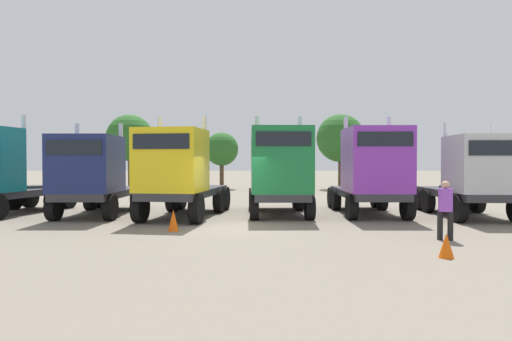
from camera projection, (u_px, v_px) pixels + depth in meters
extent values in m
plane|color=gray|center=(232.00, 227.00, 15.32)|extent=(200.00, 200.00, 0.00)
cube|color=#333338|center=(13.00, 193.00, 19.31)|extent=(3.35, 6.08, 0.30)
cylinder|color=silver|center=(24.00, 153.00, 18.64)|extent=(0.21, 0.21, 3.27)
cylinder|color=#333338|center=(33.00, 187.00, 20.54)|extent=(1.30, 1.30, 0.12)
cylinder|color=black|center=(54.00, 200.00, 20.34)|extent=(0.55, 1.06, 1.01)
cylinder|color=black|center=(13.00, 199.00, 20.78)|extent=(0.55, 1.06, 1.01)
cylinder|color=black|center=(68.00, 198.00, 21.42)|extent=(0.55, 1.06, 1.01)
cylinder|color=black|center=(30.00, 197.00, 21.86)|extent=(0.55, 1.06, 1.01)
cube|color=#333338|center=(103.00, 193.00, 19.19)|extent=(2.27, 6.02, 0.30)
cube|color=navy|center=(87.00, 164.00, 17.37)|extent=(2.43, 2.43, 2.29)
cube|color=black|center=(74.00, 147.00, 16.14)|extent=(2.10, 0.06, 0.55)
cylinder|color=silver|center=(121.00, 157.00, 18.72)|extent=(0.18, 0.18, 2.89)
cylinder|color=silver|center=(77.00, 157.00, 18.72)|extent=(0.18, 0.18, 2.89)
cylinder|color=#333338|center=(113.00, 186.00, 20.51)|extent=(1.11, 1.11, 0.12)
cylinder|color=black|center=(110.00, 208.00, 16.90)|extent=(0.36, 1.04, 1.03)
cylinder|color=black|center=(54.00, 208.00, 16.90)|extent=(0.36, 1.04, 1.03)
cylinder|color=black|center=(137.00, 199.00, 20.59)|extent=(0.36, 1.04, 1.03)
cylinder|color=black|center=(91.00, 199.00, 20.60)|extent=(0.36, 1.04, 1.03)
cylinder|color=black|center=(143.00, 198.00, 21.69)|extent=(0.36, 1.04, 1.03)
cylinder|color=black|center=(99.00, 198.00, 21.70)|extent=(0.36, 1.04, 1.03)
cube|color=#333338|center=(187.00, 192.00, 18.38)|extent=(3.09, 6.22, 0.30)
cube|color=yellow|center=(172.00, 160.00, 16.52)|extent=(2.72, 2.58, 2.40)
cube|color=black|center=(161.00, 141.00, 15.38)|extent=(2.08, 0.36, 0.55)
cylinder|color=silver|center=(204.00, 153.00, 17.63)|extent=(0.21, 0.21, 3.00)
cylinder|color=silver|center=(160.00, 153.00, 17.91)|extent=(0.21, 0.21, 3.00)
cylinder|color=#333338|center=(195.00, 186.00, 19.67)|extent=(1.26, 1.26, 0.12)
cylinder|color=black|center=(197.00, 209.00, 15.98)|extent=(0.52, 1.16, 1.12)
cylinder|color=black|center=(140.00, 208.00, 16.30)|extent=(0.52, 1.16, 1.12)
cylinder|color=black|center=(219.00, 200.00, 19.59)|extent=(0.52, 1.16, 1.12)
cylinder|color=black|center=(173.00, 200.00, 19.91)|extent=(0.52, 1.16, 1.12)
cylinder|color=black|center=(224.00, 198.00, 20.68)|extent=(0.52, 1.16, 1.12)
cylinder|color=black|center=(180.00, 198.00, 21.00)|extent=(0.52, 1.16, 1.12)
cube|color=#333338|center=(278.00, 193.00, 19.18)|extent=(2.28, 5.67, 0.30)
cube|color=#197238|center=(281.00, 160.00, 17.61)|extent=(2.44, 2.59, 2.65)
cube|color=black|center=(284.00, 139.00, 16.30)|extent=(2.10, 0.07, 0.55)
cylinder|color=silver|center=(300.00, 153.00, 19.06)|extent=(0.18, 0.18, 3.25)
cylinder|color=silver|center=(257.00, 153.00, 19.01)|extent=(0.18, 0.18, 3.25)
cylinder|color=#333338|center=(276.00, 187.00, 20.42)|extent=(1.12, 1.12, 0.12)
cylinder|color=black|center=(310.00, 207.00, 17.10)|extent=(0.37, 1.01, 1.00)
cylinder|color=black|center=(254.00, 208.00, 17.04)|extent=(0.37, 1.01, 1.00)
cylinder|color=black|center=(299.00, 200.00, 20.43)|extent=(0.37, 1.01, 1.00)
cylinder|color=black|center=(253.00, 200.00, 20.38)|extent=(0.37, 1.01, 1.00)
cylinder|color=black|center=(296.00, 198.00, 21.53)|extent=(0.37, 1.01, 1.00)
cylinder|color=black|center=(252.00, 198.00, 21.48)|extent=(0.37, 1.01, 1.00)
cube|color=#333338|center=(366.00, 193.00, 19.29)|extent=(2.31, 5.95, 0.30)
cube|color=purple|center=(376.00, 160.00, 17.60)|extent=(2.45, 2.63, 2.63)
cube|color=black|center=(385.00, 139.00, 16.28)|extent=(2.10, 0.08, 0.55)
cylinder|color=silver|center=(389.00, 153.00, 19.03)|extent=(0.18, 0.18, 3.23)
cylinder|color=silver|center=(346.00, 153.00, 19.05)|extent=(0.18, 0.18, 3.23)
cylinder|color=#333338|center=(359.00, 187.00, 20.59)|extent=(1.12, 1.12, 0.12)
cylinder|color=black|center=(408.00, 207.00, 17.03)|extent=(0.37, 1.03, 1.02)
cylinder|color=black|center=(352.00, 207.00, 17.06)|extent=(0.37, 1.03, 1.02)
cylinder|color=black|center=(382.00, 199.00, 20.65)|extent=(0.37, 1.03, 1.02)
cylinder|color=black|center=(336.00, 199.00, 20.67)|extent=(0.37, 1.03, 1.02)
cylinder|color=black|center=(376.00, 198.00, 21.75)|extent=(0.37, 1.03, 1.02)
cylinder|color=black|center=(332.00, 198.00, 21.77)|extent=(0.37, 1.03, 1.02)
cube|color=#333338|center=(464.00, 193.00, 18.38)|extent=(2.50, 5.72, 0.30)
cube|color=#B7BABF|center=(483.00, 164.00, 16.66)|extent=(2.52, 2.33, 2.22)
cube|color=black|center=(499.00, 148.00, 15.53)|extent=(2.10, 0.15, 0.55)
cylinder|color=silver|center=(492.00, 157.00, 17.86)|extent=(0.19, 0.19, 2.82)
cylinder|color=silver|center=(446.00, 157.00, 17.94)|extent=(0.19, 0.19, 2.82)
cylinder|color=#333338|center=(452.00, 187.00, 19.61)|extent=(1.16, 1.16, 0.12)
cylinder|color=black|center=(458.00, 209.00, 16.34)|extent=(0.41, 1.08, 1.06)
cylinder|color=black|center=(477.00, 201.00, 19.55)|extent=(0.41, 1.08, 1.06)
cylinder|color=black|center=(428.00, 201.00, 19.65)|extent=(0.41, 1.08, 1.06)
cylinder|color=black|center=(466.00, 199.00, 20.64)|extent=(0.41, 1.08, 1.06)
cylinder|color=black|center=(420.00, 199.00, 20.74)|extent=(0.41, 1.08, 1.06)
cylinder|color=black|center=(450.00, 226.00, 12.62)|extent=(0.22, 0.22, 0.85)
cylinder|color=black|center=(440.00, 225.00, 12.75)|extent=(0.22, 0.22, 0.85)
cylinder|color=purple|center=(445.00, 200.00, 12.67)|extent=(0.54, 0.54, 0.67)
sphere|color=tan|center=(446.00, 185.00, 12.66)|extent=(0.23, 0.23, 0.23)
cone|color=#F2590C|center=(446.00, 245.00, 10.32)|extent=(0.36, 0.36, 0.60)
cone|color=#F2590C|center=(173.00, 220.00, 14.34)|extent=(0.36, 0.36, 0.71)
cylinder|color=#4C3823|center=(130.00, 173.00, 36.33)|extent=(0.36, 0.36, 2.77)
sphere|color=#286023|center=(130.00, 138.00, 36.27)|extent=(3.91, 3.91, 3.91)
cylinder|color=#4C3823|center=(222.00, 176.00, 37.35)|extent=(0.36, 0.36, 2.27)
sphere|color=#286023|center=(222.00, 149.00, 37.31)|extent=(2.88, 2.88, 2.88)
cylinder|color=#4C3823|center=(340.00, 173.00, 37.12)|extent=(0.36, 0.36, 2.72)
sphere|color=#286023|center=(340.00, 138.00, 37.06)|extent=(4.11, 4.11, 4.11)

